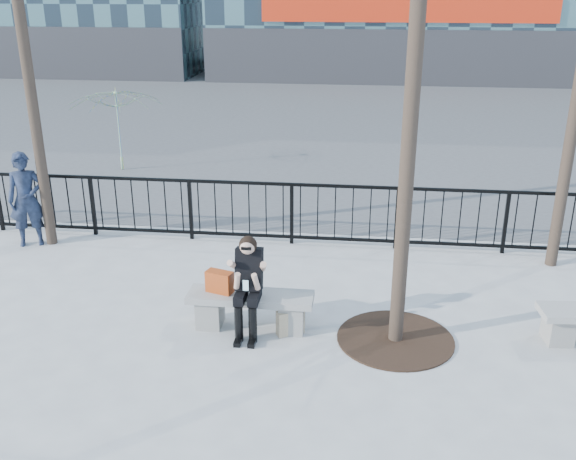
# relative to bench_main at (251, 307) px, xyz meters

# --- Properties ---
(ground) EXTENTS (120.00, 120.00, 0.00)m
(ground) POSITION_rel_bench_main_xyz_m (0.00, 0.00, -0.30)
(ground) COLOR #989793
(ground) RESTS_ON ground
(street_surface) EXTENTS (60.00, 23.00, 0.01)m
(street_surface) POSITION_rel_bench_main_xyz_m (0.00, 15.00, -0.30)
(street_surface) COLOR #474747
(street_surface) RESTS_ON ground
(railing) EXTENTS (14.00, 0.06, 1.10)m
(railing) POSITION_rel_bench_main_xyz_m (0.00, 3.00, 0.25)
(railing) COLOR black
(railing) RESTS_ON ground
(tree_grate) EXTENTS (1.50, 1.50, 0.02)m
(tree_grate) POSITION_rel_bench_main_xyz_m (1.90, -0.10, -0.29)
(tree_grate) COLOR black
(tree_grate) RESTS_ON ground
(bench_main) EXTENTS (1.65, 0.46, 0.49)m
(bench_main) POSITION_rel_bench_main_xyz_m (0.00, 0.00, 0.00)
(bench_main) COLOR slate
(bench_main) RESTS_ON ground
(seated_woman) EXTENTS (0.50, 0.64, 1.34)m
(seated_woman) POSITION_rel_bench_main_xyz_m (0.00, -0.16, 0.37)
(seated_woman) COLOR black
(seated_woman) RESTS_ON ground
(handbag) EXTENTS (0.38, 0.26, 0.29)m
(handbag) POSITION_rel_bench_main_xyz_m (-0.41, 0.02, 0.33)
(handbag) COLOR #A83D14
(handbag) RESTS_ON bench_main
(shopping_bag) EXTENTS (0.37, 0.29, 0.34)m
(shopping_bag) POSITION_rel_bench_main_xyz_m (0.54, -0.11, -0.13)
(shopping_bag) COLOR beige
(shopping_bag) RESTS_ON ground
(standing_man) EXTENTS (0.71, 0.60, 1.65)m
(standing_man) POSITION_rel_bench_main_xyz_m (-4.31, 2.41, 0.52)
(standing_man) COLOR black
(standing_man) RESTS_ON ground
(vendor_umbrella) EXTENTS (2.33, 2.37, 2.00)m
(vendor_umbrella) POSITION_rel_bench_main_xyz_m (-4.47, 7.17, 0.70)
(vendor_umbrella) COLOR #D3E132
(vendor_umbrella) RESTS_ON ground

